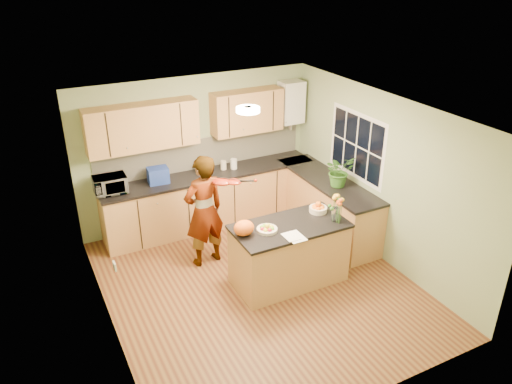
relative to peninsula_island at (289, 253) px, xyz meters
name	(u,v)px	position (x,y,z in m)	size (l,w,h in m)	color
floor	(259,285)	(-0.43, 0.07, -0.45)	(4.50, 4.50, 0.00)	#572B18
ceiling	(259,113)	(-0.43, 0.07, 2.05)	(4.00, 4.50, 0.02)	white
wall_back	(197,151)	(-0.43, 2.32, 0.80)	(4.00, 0.02, 2.50)	#91A173
wall_front	(369,305)	(-0.43, -2.18, 0.80)	(4.00, 0.02, 2.50)	#91A173
wall_left	(102,243)	(-2.43, 0.07, 0.80)	(0.02, 4.50, 2.50)	#91A173
wall_right	(381,178)	(1.57, 0.07, 0.80)	(0.02, 4.50, 2.50)	#91A173
back_counter	(211,199)	(-0.33, 2.02, 0.02)	(3.64, 0.62, 0.94)	#B48048
right_counter	(327,206)	(1.27, 0.92, 0.02)	(0.62, 2.24, 0.94)	#B48048
splashback	(203,153)	(-0.33, 2.31, 0.75)	(3.60, 0.02, 0.52)	beige
upper_cabinets	(188,120)	(-0.61, 2.15, 1.40)	(3.20, 0.34, 0.70)	#B48048
boiler	(291,102)	(1.27, 2.16, 1.45)	(0.40, 0.30, 0.86)	white
window_right	(357,146)	(1.56, 0.67, 1.10)	(0.01, 1.30, 1.05)	white
light_switch	(115,266)	(-2.42, -0.53, 0.85)	(0.02, 0.09, 0.09)	white
ceiling_lamp	(248,110)	(-0.43, 0.37, 2.01)	(0.30, 0.30, 0.07)	#FFEABF
peninsula_island	(289,253)	(0.00, 0.00, 0.00)	(1.57, 0.80, 0.90)	#B48048
fruit_dish	(267,228)	(-0.35, 0.00, 0.49)	(0.27, 0.27, 0.10)	beige
orange_bowl	(318,208)	(0.55, 0.15, 0.51)	(0.25, 0.25, 0.15)	beige
flower_vase	(336,202)	(0.60, -0.18, 0.74)	(0.24, 0.24, 0.44)	silver
orange_bag	(244,228)	(-0.66, 0.05, 0.55)	(0.27, 0.23, 0.21)	orange
papers	(295,237)	(-0.10, -0.30, 0.45)	(0.22, 0.29, 0.01)	white
violinist	(204,211)	(-0.86, 0.97, 0.41)	(0.62, 0.41, 1.71)	tan
violin	(222,182)	(-0.66, 0.75, 0.92)	(0.64, 0.26, 0.13)	#510905
microwave	(110,185)	(-1.94, 2.02, 0.62)	(0.48, 0.33, 0.27)	white
blue_box	(158,175)	(-1.19, 2.05, 0.62)	(0.32, 0.23, 0.25)	#213997
kettle	(202,168)	(-0.46, 2.02, 0.61)	(0.15, 0.15, 0.29)	silver
jar_cream	(223,165)	(-0.07, 2.07, 0.57)	(0.10, 0.10, 0.15)	beige
jar_white	(234,164)	(0.10, 2.02, 0.57)	(0.11, 0.11, 0.17)	white
potted_plant	(339,171)	(1.27, 0.67, 0.74)	(0.45, 0.39, 0.50)	#346923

